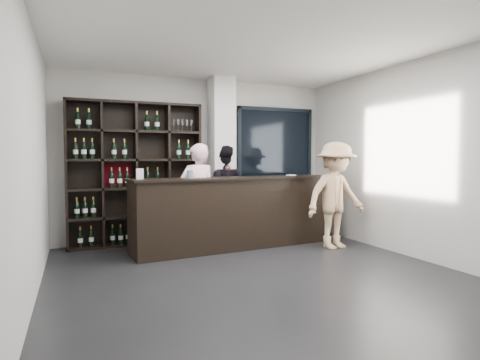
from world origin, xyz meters
name	(u,v)px	position (x,y,z in m)	size (l,w,h in m)	color
floor	(263,279)	(0.00, 0.00, -0.01)	(5.00, 5.50, 0.01)	black
wine_shelf	(136,174)	(-1.15, 2.57, 1.20)	(2.20, 0.35, 2.40)	black
structural_column	(222,159)	(0.35, 2.47, 1.45)	(0.40, 0.40, 2.90)	silver
glass_panel	(275,162)	(1.55, 2.69, 1.40)	(1.60, 0.08, 2.10)	black
tasting_counter	(237,212)	(0.35, 1.72, 0.58)	(3.50, 0.72, 1.16)	black
taster_pink	(198,197)	(-0.29, 1.85, 0.85)	(0.62, 0.41, 1.70)	#FFC6D6
taster_black	(223,192)	(0.35, 2.40, 0.85)	(0.83, 0.65, 1.71)	black
customer	(336,195)	(1.80, 1.05, 0.86)	(1.11, 0.64, 1.73)	tan
wine_glass	(228,171)	(0.18, 1.69, 1.27)	(0.09, 0.09, 0.22)	white
spit_cup	(190,174)	(-0.45, 1.70, 1.22)	(0.09, 0.09, 0.12)	#AEC6D3
napkin_stack	(291,175)	(1.42, 1.84, 1.17)	(0.12, 0.12, 0.02)	white
card_stand	(140,174)	(-1.22, 1.67, 1.23)	(0.10, 0.05, 0.16)	white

